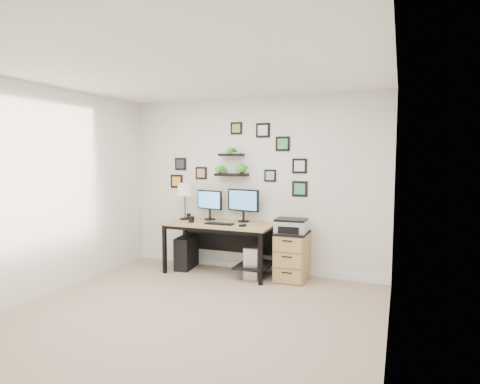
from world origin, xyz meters
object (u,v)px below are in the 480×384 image
at_px(printer, 291,226).
at_px(mug, 191,219).
at_px(monitor_left, 210,203).
at_px(file_cabinet, 292,256).
at_px(pc_tower_black, 186,252).
at_px(monitor_right, 243,203).
at_px(table_lamp, 185,190).
at_px(pc_tower_grey, 253,261).
at_px(desk, 222,231).

bearing_deg(printer, mug, -172.84).
bearing_deg(monitor_left, mug, -114.76).
bearing_deg(mug, printer, 7.16).
xyz_separation_m(monitor_left, file_cabinet, (1.33, -0.12, -0.68)).
relative_size(pc_tower_black, printer, 1.13).
xyz_separation_m(monitor_right, pc_tower_black, (-0.88, -0.17, -0.79)).
relative_size(monitor_right, table_lamp, 0.92).
bearing_deg(pc_tower_grey, desk, 178.07).
xyz_separation_m(table_lamp, printer, (1.70, -0.05, -0.44)).
xyz_separation_m(monitor_right, mug, (-0.69, -0.34, -0.24)).
distance_m(monitor_right, mug, 0.81).
distance_m(pc_tower_black, printer, 1.73).
height_order(desk, mug, mug).
bearing_deg(printer, monitor_right, 168.62).
distance_m(monitor_left, pc_tower_black, 0.85).
bearing_deg(mug, file_cabinet, 7.59).
bearing_deg(monitor_left, table_lamp, -167.59).
height_order(file_cabinet, printer, printer).
bearing_deg(pc_tower_grey, mug, -172.50).
bearing_deg(pc_tower_black, pc_tower_grey, -9.41).
bearing_deg(pc_tower_black, monitor_left, 16.86).
relative_size(desk, table_lamp, 2.83).
distance_m(desk, file_cabinet, 1.08).
bearing_deg(monitor_right, printer, -11.38).
bearing_deg(table_lamp, pc_tower_black, -51.63).
relative_size(table_lamp, pc_tower_grey, 1.16).
height_order(desk, pc_tower_grey, desk).
xyz_separation_m(mug, file_cabinet, (1.48, 0.20, -0.46)).
bearing_deg(desk, file_cabinet, 3.20).
height_order(desk, pc_tower_black, desk).
distance_m(desk, printer, 1.04).
bearing_deg(desk, pc_tower_black, 177.36).
distance_m(table_lamp, printer, 1.76).
bearing_deg(monitor_right, mug, -153.79).
bearing_deg(pc_tower_black, printer, -6.52).
relative_size(monitor_right, pc_tower_grey, 1.08).
bearing_deg(file_cabinet, mug, -172.41).
relative_size(monitor_left, printer, 1.05).
distance_m(table_lamp, mug, 0.53).
bearing_deg(printer, file_cabinet, 43.61).
bearing_deg(table_lamp, pc_tower_grey, -5.33).
relative_size(desk, mug, 17.22).
distance_m(monitor_right, pc_tower_black, 1.20).
height_order(mug, printer, printer).
relative_size(pc_tower_black, file_cabinet, 0.73).
relative_size(desk, monitor_left, 3.50).
bearing_deg(desk, pc_tower_grey, -1.93).
bearing_deg(monitor_right, pc_tower_grey, -42.17).
xyz_separation_m(pc_tower_black, pc_tower_grey, (1.12, -0.05, -0.02)).
relative_size(monitor_right, mug, 5.63).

